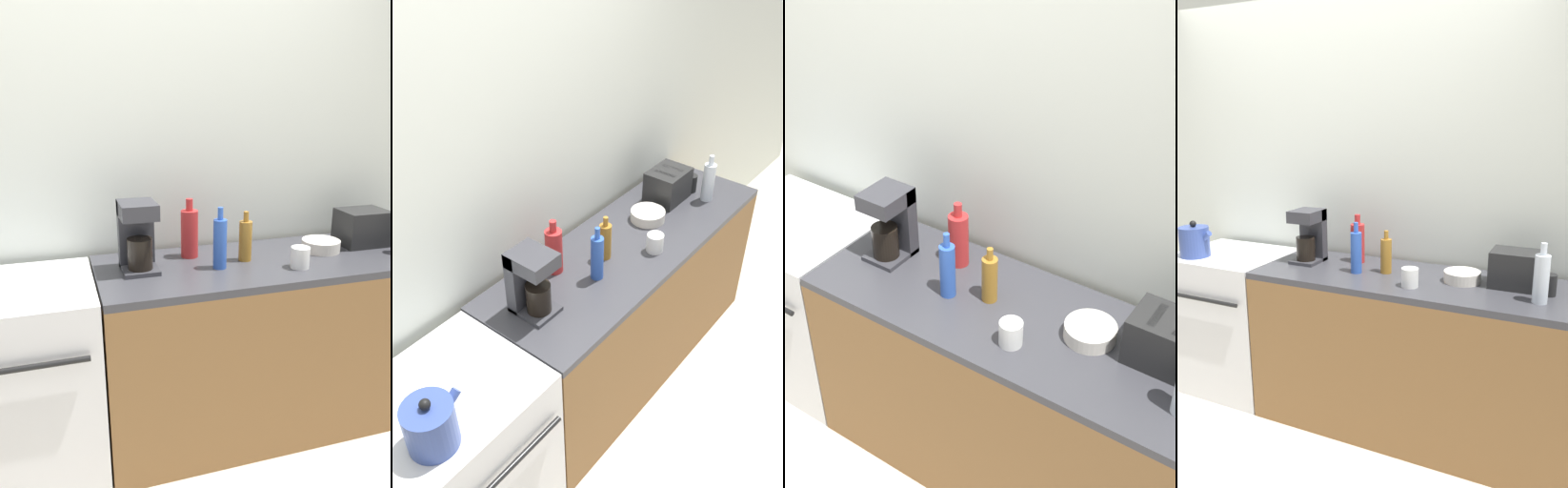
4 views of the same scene
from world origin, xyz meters
TOP-DOWN VIEW (x-y plane):
  - ground_plane at (0.00, 0.00)m, footprint 12.00×12.00m
  - wall_back at (0.00, 0.67)m, footprint 8.00×0.05m
  - stove at (-0.63, 0.30)m, footprint 0.70×0.64m
  - counter_block at (0.66, 0.31)m, footprint 1.87×0.62m
  - toaster at (1.15, 0.39)m, footprint 0.25×0.19m
  - coffee_maker at (-0.07, 0.36)m, footprint 0.16×0.20m
  - bottle_blue at (0.30, 0.27)m, footprint 0.06×0.06m
  - bottle_amber at (0.45, 0.33)m, footprint 0.06×0.06m
  - bottle_red at (0.21, 0.46)m, footprint 0.09×0.09m
  - cup_white at (0.66, 0.16)m, footprint 0.09×0.09m
  - bowl at (0.88, 0.35)m, footprint 0.20×0.20m

SIDE VIEW (x-z plane):
  - ground_plane at x=0.00m, z-range 0.00..0.00m
  - counter_block at x=0.66m, z-range 0.00..0.92m
  - stove at x=-0.63m, z-range 0.01..0.93m
  - bowl at x=0.88m, z-range 0.92..0.97m
  - cup_white at x=0.66m, z-range 0.92..1.02m
  - toaster at x=1.15m, z-range 0.92..1.11m
  - bottle_amber at x=0.45m, z-range 0.90..1.14m
  - bottle_blue at x=0.30m, z-range 0.89..1.18m
  - bottle_red at x=0.21m, z-range 0.89..1.19m
  - coffee_maker at x=-0.07m, z-range 0.92..1.24m
  - wall_back at x=0.00m, z-range 0.00..2.60m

